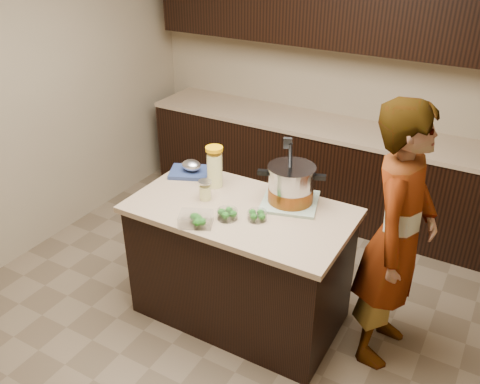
{
  "coord_description": "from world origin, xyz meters",
  "views": [
    {
      "loc": [
        1.42,
        -2.48,
        2.6
      ],
      "look_at": [
        0.0,
        0.0,
        1.02
      ],
      "focal_mm": 38.0,
      "sensor_mm": 36.0,
      "label": 1
    }
  ],
  "objects_px": {
    "island": "(240,263)",
    "stock_pot": "(291,186)",
    "lemonade_pitcher": "(215,168)",
    "person": "(397,238)"
  },
  "relations": [
    {
      "from": "island",
      "to": "person",
      "type": "relative_size",
      "value": 0.83
    },
    {
      "from": "stock_pot",
      "to": "lemonade_pitcher",
      "type": "xyz_separation_m",
      "value": [
        -0.56,
        -0.04,
        0.01
      ]
    },
    {
      "from": "island",
      "to": "stock_pot",
      "type": "bearing_deg",
      "value": 41.35
    },
    {
      "from": "lemonade_pitcher",
      "to": "person",
      "type": "bearing_deg",
      "value": 0.61
    },
    {
      "from": "lemonade_pitcher",
      "to": "person",
      "type": "height_order",
      "value": "person"
    },
    {
      "from": "island",
      "to": "person",
      "type": "bearing_deg",
      "value": 11.28
    },
    {
      "from": "island",
      "to": "lemonade_pitcher",
      "type": "relative_size",
      "value": 4.98
    },
    {
      "from": "island",
      "to": "person",
      "type": "height_order",
      "value": "person"
    },
    {
      "from": "island",
      "to": "stock_pot",
      "type": "height_order",
      "value": "stock_pot"
    },
    {
      "from": "stock_pot",
      "to": "lemonade_pitcher",
      "type": "distance_m",
      "value": 0.56
    }
  ]
}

